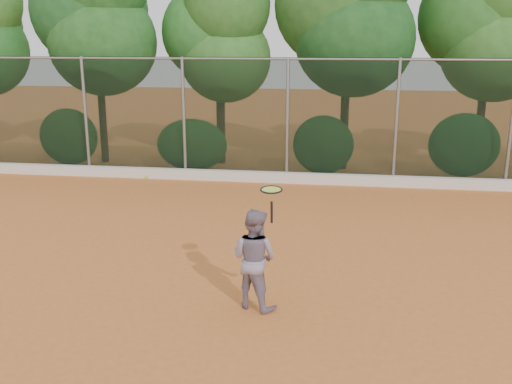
# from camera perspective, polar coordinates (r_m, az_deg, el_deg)

# --- Properties ---
(ground) EXTENTS (80.00, 80.00, 0.00)m
(ground) POSITION_cam_1_polar(r_m,az_deg,el_deg) (9.90, -0.86, -8.49)
(ground) COLOR #C86C2F
(ground) RESTS_ON ground
(concrete_curb) EXTENTS (24.00, 0.20, 0.30)m
(concrete_curb) POSITION_cam_1_polar(r_m,az_deg,el_deg) (16.30, 3.01, 1.45)
(concrete_curb) COLOR silver
(concrete_curb) RESTS_ON ground
(tennis_player) EXTENTS (0.92, 0.84, 1.54)m
(tennis_player) POSITION_cam_1_polar(r_m,az_deg,el_deg) (8.58, -0.18, -6.69)
(tennis_player) COLOR gray
(tennis_player) RESTS_ON ground
(chainlink_fence) EXTENTS (24.09, 0.09, 3.50)m
(chainlink_fence) POSITION_cam_1_polar(r_m,az_deg,el_deg) (16.17, 3.16, 7.49)
(chainlink_fence) COLOR black
(chainlink_fence) RESTS_ON ground
(foliage_backdrop) EXTENTS (23.70, 3.63, 7.55)m
(foliage_backdrop) POSITION_cam_1_polar(r_m,az_deg,el_deg) (18.07, 2.09, 16.36)
(foliage_backdrop) COLOR #422B19
(foliage_backdrop) RESTS_ON ground
(tennis_racket) EXTENTS (0.33, 0.33, 0.54)m
(tennis_racket) POSITION_cam_1_polar(r_m,az_deg,el_deg) (8.04, 1.55, -0.03)
(tennis_racket) COLOR black
(tennis_racket) RESTS_ON ground
(tennis_ball_in_flight) EXTENTS (0.07, 0.07, 0.07)m
(tennis_ball_in_flight) POSITION_cam_1_polar(r_m,az_deg,el_deg) (9.15, -10.89, 1.52)
(tennis_ball_in_flight) COLOR #B1CD2E
(tennis_ball_in_flight) RESTS_ON ground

